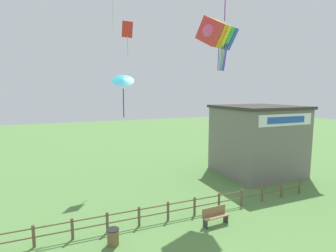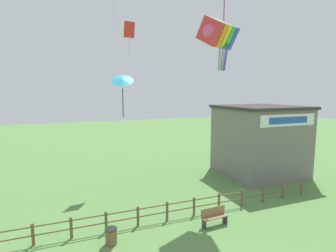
{
  "view_description": "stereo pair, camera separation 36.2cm",
  "coord_description": "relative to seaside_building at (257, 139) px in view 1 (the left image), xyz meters",
  "views": [
    {
      "loc": [
        -6.14,
        -5.23,
        7.07
      ],
      "look_at": [
        0.0,
        9.48,
        5.01
      ],
      "focal_mm": 28.0,
      "sensor_mm": 36.0,
      "label": 1
    },
    {
      "loc": [
        -5.8,
        -5.37,
        7.07
      ],
      "look_at": [
        0.0,
        9.48,
        5.01
      ],
      "focal_mm": 28.0,
      "sensor_mm": 36.0,
      "label": 2
    }
  ],
  "objects": [
    {
      "name": "wooden_fence",
      "position": [
        -9.67,
        -5.02,
        -2.38
      ],
      "size": [
        18.47,
        0.14,
        1.07
      ],
      "color": "brown",
      "rests_on": "ground_plane"
    },
    {
      "name": "seaside_building",
      "position": [
        0.0,
        0.0,
        0.0
      ],
      "size": [
        6.44,
        6.25,
        5.93
      ],
      "color": "slate",
      "rests_on": "ground_plane"
    },
    {
      "name": "park_bench_near_fence",
      "position": [
        -8.36,
        -6.43,
        -2.47
      ],
      "size": [
        1.52,
        0.49,
        0.96
      ],
      "color": "olive",
      "rests_on": "ground_plane"
    },
    {
      "name": "trash_bin",
      "position": [
        -13.78,
        -6.21,
        -2.59
      ],
      "size": [
        0.58,
        0.58,
        0.77
      ],
      "color": "brown",
      "rests_on": "ground_plane"
    },
    {
      "name": "kite_rainbow_parafoil",
      "position": [
        -6.12,
        -2.77,
        7.85
      ],
      "size": [
        3.16,
        2.82,
        3.35
      ],
      "color": "#E54C8C"
    },
    {
      "name": "kite_red_diamond",
      "position": [
        -10.25,
        4.37,
        9.06
      ],
      "size": [
        0.94,
        0.38,
        2.78
      ],
      "color": "red"
    },
    {
      "name": "kite_cyan_delta",
      "position": [
        -12.6,
        -3.84,
        4.7
      ],
      "size": [
        1.36,
        1.25,
        2.36
      ],
      "color": "#2DB2C6"
    }
  ]
}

